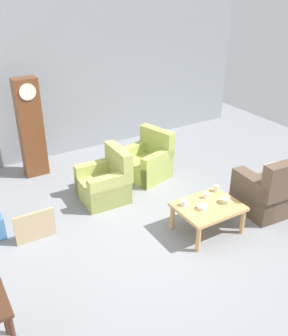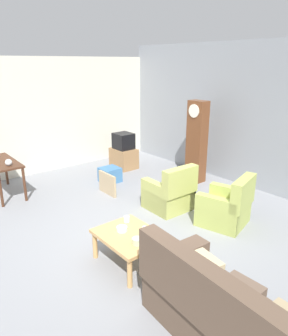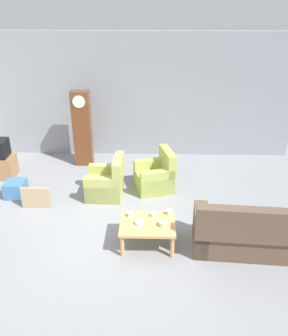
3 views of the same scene
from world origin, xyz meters
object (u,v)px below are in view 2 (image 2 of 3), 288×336
armchair_olive_near (170,194)px  coffee_table_wood (130,238)px  couch_floral (234,324)px  armchair_olive_far (226,208)px  console_table_dark (2,166)px  tv_crt (123,141)px  glass_dome_cloche (9,162)px  cup_white_porcelain (145,230)px  cup_blue_rimmed (127,219)px  tv_stand_cabinet (124,158)px  bowl_shallow_green (137,241)px  bowl_white_stacked (122,229)px  cup_cream_tall (162,235)px  storage_box_blue (110,175)px  grandfather_clock (197,142)px  framed_picture_leaning (107,184)px

armchair_olive_near → coffee_table_wood: (0.92, -1.66, 0.09)m
couch_floral → armchair_olive_far: couch_floral is taller
console_table_dark → tv_crt: size_ratio=2.71×
armchair_olive_far → tv_crt: bearing=172.7°
glass_dome_cloche → cup_white_porcelain: bearing=12.7°
tv_crt → cup_blue_rimmed: tv_crt is taller
tv_stand_cabinet → cup_white_porcelain: 4.35m
tv_crt → bowl_shallow_green: bearing=-33.6°
console_table_dark → bowl_white_stacked: size_ratio=8.37×
glass_dome_cloche → bowl_white_stacked: 3.21m
couch_floral → armchair_olive_far: (-1.70, 2.13, -0.05)m
tv_stand_cabinet → glass_dome_cloche: 3.12m
bowl_shallow_green → cup_cream_tall: bearing=71.2°
coffee_table_wood → cup_cream_tall: size_ratio=9.73×
console_table_dark → glass_dome_cloche: 0.46m
coffee_table_wood → storage_box_blue: coffee_table_wood is taller
couch_floral → cup_blue_rimmed: couch_floral is taller
coffee_table_wood → bowl_white_stacked: (-0.14, -0.03, 0.10)m
tv_crt → glass_dome_cloche: 3.07m
storage_box_blue → glass_dome_cloche: glass_dome_cloche is taller
couch_floral → cup_cream_tall: (-1.47, 0.39, 0.16)m
console_table_dark → cup_blue_rimmed: size_ratio=14.61×
glass_dome_cloche → coffee_table_wood: bearing=9.9°
console_table_dark → armchair_olive_near: bearing=39.2°
tv_stand_cabinet → glass_dome_cloche: bearing=-84.5°
coffee_table_wood → tv_stand_cabinet: size_ratio=1.41×
console_table_dark → cup_blue_rimmed: console_table_dark is taller
armchair_olive_far → grandfather_clock: grandfather_clock is taller
bowl_white_stacked → cup_blue_rimmed: bearing=129.7°
armchair_olive_far → coffee_table_wood: 2.01m
armchair_olive_far → storage_box_blue: bearing=-172.4°
cup_white_porcelain → grandfather_clock: bearing=120.4°
console_table_dark → bowl_shallow_green: bearing=7.7°
cup_cream_tall → console_table_dark: bearing=-167.9°
couch_floral → bowl_shallow_green: size_ratio=14.94×
bowl_white_stacked → framed_picture_leaning: bearing=152.0°
grandfather_clock → tv_crt: grandfather_clock is taller
coffee_table_wood → glass_dome_cloche: 3.37m
cup_white_porcelain → bowl_shallow_green: cup_white_porcelain is taller
coffee_table_wood → tv_stand_cabinet: bearing=145.3°
armchair_olive_near → coffee_table_wood: bearing=-60.9°
cup_cream_tall → bowl_shallow_green: cup_cream_tall is taller
cup_blue_rimmed → cup_cream_tall: (0.70, 0.08, 0.01)m
cup_cream_tall → couch_floral: bearing=-14.9°
grandfather_clock → glass_dome_cloche: bearing=-112.7°
armchair_olive_near → console_table_dark: armchair_olive_near is taller
cup_blue_rimmed → cup_cream_tall: cup_cream_tall is taller
storage_box_blue → cup_cream_tall: cup_cream_tall is taller
armchair_olive_near → bowl_shallow_green: bearing=-55.6°
coffee_table_wood → framed_picture_leaning: size_ratio=1.60×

